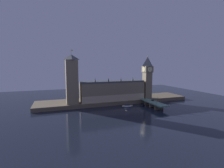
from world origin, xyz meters
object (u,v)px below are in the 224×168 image
Objects in this scene: street_lamp_near at (156,102)px; car_southbound_trail at (153,100)px; pedestrian_mid_walk at (156,101)px; victoria_tower at (72,79)px; clock_tower at (147,76)px; pedestrian_far_rail at (144,99)px; boat_upstream at (127,106)px; street_lamp_mid at (158,98)px.

car_southbound_trail is at bearing 66.86° from street_lamp_near.
street_lamp_near reaches higher than pedestrian_mid_walk.
street_lamp_near is at bearing -27.61° from victoria_tower.
pedestrian_far_rail is (-15.25, -17.30, -30.53)m from clock_tower.
victoria_tower reaches higher than clock_tower.
boat_upstream is (-34.63, 5.09, -5.81)m from car_southbound_trail.
clock_tower is 38.26m from pedestrian_far_rail.
street_lamp_near reaches higher than pedestrian_far_rail.
clock_tower is at bearing 48.61° from pedestrian_far_rail.
victoria_tower reaches higher than street_lamp_near.
street_lamp_near is at bearing -125.81° from pedestrian_mid_walk.
pedestrian_far_rail is at bearing -11.73° from victoria_tower.
pedestrian_far_rail is at bearing 5.77° from boat_upstream.
clock_tower is at bearing 25.85° from boat_upstream.
street_lamp_mid is (3.33, -6.76, 3.74)m from car_southbound_trail.
street_lamp_mid is (12.11, -14.47, 3.44)m from pedestrian_far_rail.
pedestrian_mid_walk reaches higher than pedestrian_far_rail.
street_lamp_near is at bearing -90.79° from pedestrian_far_rail.
pedestrian_far_rail is 26.69m from boat_upstream.
boat_upstream is at bearing 165.39° from pedestrian_mid_walk.
pedestrian_mid_walk reaches higher than car_southbound_trail.
clock_tower is at bearing 71.40° from street_lamp_near.
victoria_tower is at bearing 152.39° from street_lamp_near.
car_southbound_trail is at bearing -8.36° from boat_upstream.
street_lamp_mid is at bearing -50.06° from pedestrian_far_rail.
clock_tower is at bearing 75.50° from car_southbound_trail.
boat_upstream is at bearing -154.15° from clock_tower.
pedestrian_mid_walk is at bearing -58.08° from car_southbound_trail.
street_lamp_near is (-12.11, -16.79, 2.72)m from pedestrian_mid_walk.
pedestrian_mid_walk is 0.12× the size of boat_upstream.
car_southbound_trail is (102.03, -27.07, -29.06)m from victoria_tower.
victoria_tower is at bearing 162.20° from street_lamp_mid.
victoria_tower is 99.48m from pedestrian_far_rail.
victoria_tower is 113.36m from pedestrian_mid_walk.
boat_upstream is (-25.85, -2.61, -6.12)m from pedestrian_far_rail.
pedestrian_far_rail is at bearing 129.94° from street_lamp_mid.
clock_tower is 40.23m from car_southbound_trail.
pedestrian_far_rail reaches higher than car_southbound_trail.
victoria_tower is 113.51m from street_lamp_mid.
car_southbound_trail is 2.63× the size of pedestrian_far_rail.
victoria_tower is 37.15× the size of pedestrian_mid_walk.
pedestrian_far_rail is 29.32m from street_lamp_near.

